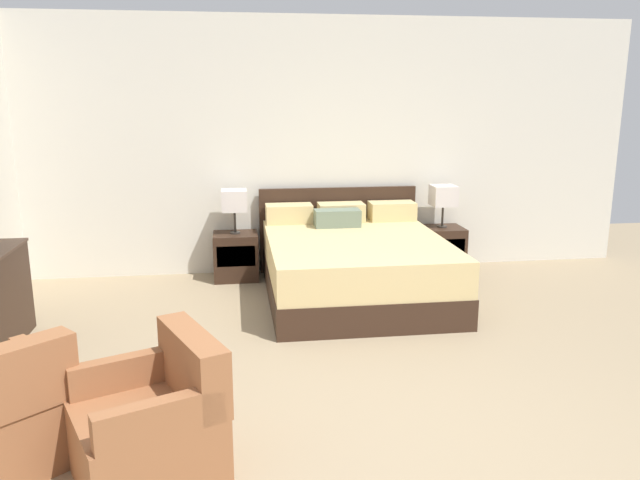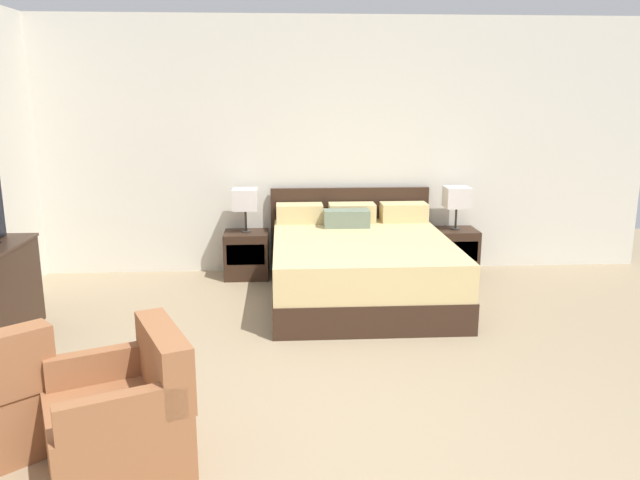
% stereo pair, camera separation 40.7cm
% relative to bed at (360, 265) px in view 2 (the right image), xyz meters
% --- Properties ---
extents(ground_plane, '(11.55, 11.55, 0.00)m').
position_rel_bed_xyz_m(ground_plane, '(-0.32, -2.81, -0.33)').
color(ground_plane, '#998466').
extents(wall_back, '(7.40, 0.06, 2.80)m').
position_rel_bed_xyz_m(wall_back, '(-0.32, 1.07, 1.07)').
color(wall_back, silver).
rests_on(wall_back, ground).
extents(bed, '(1.78, 2.10, 0.95)m').
position_rel_bed_xyz_m(bed, '(0.00, 0.00, 0.00)').
color(bed, '#332116').
rests_on(bed, ground).
extents(nightstand_left, '(0.48, 0.41, 0.51)m').
position_rel_bed_xyz_m(nightstand_left, '(-1.16, 0.77, -0.07)').
color(nightstand_left, '#332116').
rests_on(nightstand_left, ground).
extents(nightstand_right, '(0.48, 0.41, 0.51)m').
position_rel_bed_xyz_m(nightstand_right, '(1.16, 0.77, -0.07)').
color(nightstand_right, '#332116').
rests_on(nightstand_right, ground).
extents(table_lamp_left, '(0.27, 0.27, 0.47)m').
position_rel_bed_xyz_m(table_lamp_left, '(-1.16, 0.77, 0.54)').
color(table_lamp_left, '#332D28').
rests_on(table_lamp_left, nightstand_left).
extents(table_lamp_right, '(0.27, 0.27, 0.47)m').
position_rel_bed_xyz_m(table_lamp_right, '(1.16, 0.77, 0.54)').
color(table_lamp_right, '#332D28').
rests_on(table_lamp_right, nightstand_right).
extents(armchair_companion, '(0.90, 0.90, 0.76)m').
position_rel_bed_xyz_m(armchair_companion, '(-1.61, -2.83, -0.04)').
color(armchair_companion, '#935B38').
rests_on(armchair_companion, ground).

